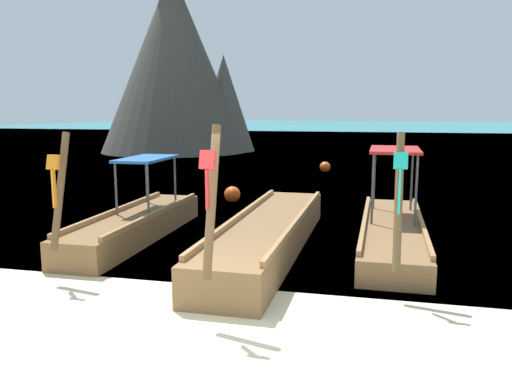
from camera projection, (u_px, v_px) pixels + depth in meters
ground at (181, 342)px, 6.30m from camera, size 120.00×120.00×0.00m
sea_water at (359, 131)px, 65.91m from camera, size 120.00×120.00×0.00m
longtail_boat_orange_ribbon at (136, 224)px, 11.27m from camera, size 1.11×5.65×2.45m
longtail_boat_red_ribbon at (268, 235)px, 10.30m from camera, size 1.35×7.24×2.62m
longtail_boat_turquoise_ribbon at (392, 230)px, 10.76m from camera, size 1.30×6.29×2.48m
karst_rock at (178, 65)px, 33.78m from camera, size 10.05×9.73×12.32m
mooring_buoy_near at (325, 167)px, 23.07m from camera, size 0.48×0.48×0.48m
mooring_buoy_far at (232, 194)px, 15.62m from camera, size 0.50×0.50×0.50m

